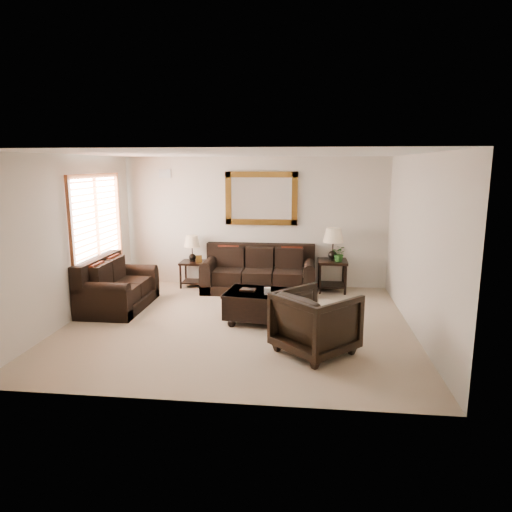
# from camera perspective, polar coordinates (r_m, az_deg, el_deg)

# --- Properties ---
(room) EXTENTS (5.51, 5.01, 2.71)m
(room) POSITION_cam_1_polar(r_m,az_deg,el_deg) (7.14, -2.41, 1.78)
(room) COLOR gray
(room) RESTS_ON ground
(window) EXTENTS (0.07, 1.96, 1.66)m
(window) POSITION_cam_1_polar(r_m,az_deg,el_deg) (8.77, -19.25, 4.26)
(window) COLOR white
(window) RESTS_ON room
(mirror) EXTENTS (1.50, 0.06, 1.10)m
(mirror) POSITION_cam_1_polar(r_m,az_deg,el_deg) (9.50, 0.66, 7.20)
(mirror) COLOR #542810
(mirror) RESTS_ON room
(air_vent) EXTENTS (0.25, 0.02, 0.18)m
(air_vent) POSITION_cam_1_polar(r_m,az_deg,el_deg) (9.90, -11.34, 10.05)
(air_vent) COLOR #999999
(air_vent) RESTS_ON room
(sofa) EXTENTS (2.26, 0.97, 0.92)m
(sofa) POSITION_cam_1_polar(r_m,az_deg,el_deg) (9.33, 0.39, -2.31)
(sofa) COLOR black
(sofa) RESTS_ON room
(loveseat) EXTENTS (0.96, 1.62, 0.91)m
(loveseat) POSITION_cam_1_polar(r_m,az_deg,el_deg) (8.59, -17.15, -4.02)
(loveseat) COLOR black
(loveseat) RESTS_ON room
(end_table_left) EXTENTS (0.49, 0.49, 1.09)m
(end_table_left) POSITION_cam_1_polar(r_m,az_deg,el_deg) (9.65, -7.96, 0.32)
(end_table_left) COLOR black
(end_table_left) RESTS_ON room
(end_table_right) EXTENTS (0.59, 0.59, 1.29)m
(end_table_right) POSITION_cam_1_polar(r_m,az_deg,el_deg) (9.30, 9.57, 0.70)
(end_table_right) COLOR black
(end_table_right) RESTS_ON room
(coffee_table) EXTENTS (1.57, 0.98, 0.63)m
(coffee_table) POSITION_cam_1_polar(r_m,az_deg,el_deg) (7.47, 1.92, -5.98)
(coffee_table) COLOR black
(coffee_table) RESTS_ON room
(armchair) EXTENTS (1.27, 1.27, 0.95)m
(armchair) POSITION_cam_1_polar(r_m,az_deg,el_deg) (6.29, 7.47, -7.86)
(armchair) COLOR black
(armchair) RESTS_ON floor
(potted_plant) EXTENTS (0.38, 0.40, 0.25)m
(potted_plant) POSITION_cam_1_polar(r_m,az_deg,el_deg) (9.22, 10.39, 0.09)
(potted_plant) COLOR #23511C
(potted_plant) RESTS_ON end_table_right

